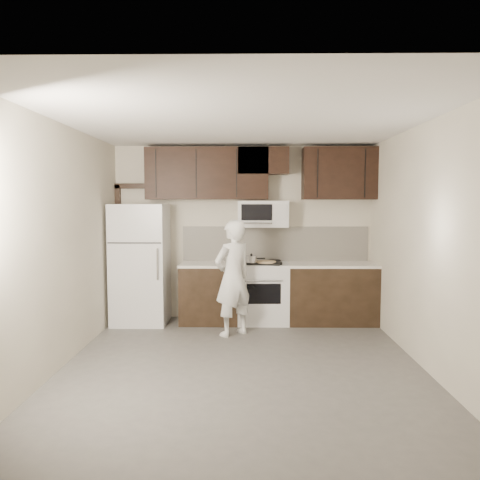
{
  "coord_description": "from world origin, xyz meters",
  "views": [
    {
      "loc": [
        0.05,
        -5.08,
        1.83
      ],
      "look_at": [
        -0.04,
        0.9,
        1.34
      ],
      "focal_mm": 35.0,
      "sensor_mm": 36.0,
      "label": 1
    }
  ],
  "objects_px": {
    "microwave": "(263,214)",
    "refrigerator": "(141,264)",
    "stove": "(263,292)",
    "person": "(233,278)"
  },
  "relations": [
    {
      "from": "microwave",
      "to": "refrigerator",
      "type": "bearing_deg",
      "value": -174.85
    },
    {
      "from": "stove",
      "to": "microwave",
      "type": "height_order",
      "value": "microwave"
    },
    {
      "from": "stove",
      "to": "microwave",
      "type": "bearing_deg",
      "value": 90.1
    },
    {
      "from": "microwave",
      "to": "person",
      "type": "xyz_separation_m",
      "value": [
        -0.44,
        -0.81,
        -0.85
      ]
    },
    {
      "from": "microwave",
      "to": "refrigerator",
      "type": "xyz_separation_m",
      "value": [
        -1.85,
        -0.17,
        -0.75
      ]
    },
    {
      "from": "refrigerator",
      "to": "person",
      "type": "distance_m",
      "value": 1.55
    },
    {
      "from": "refrigerator",
      "to": "person",
      "type": "xyz_separation_m",
      "value": [
        1.41,
        -0.64,
        -0.1
      ]
    },
    {
      "from": "person",
      "to": "microwave",
      "type": "bearing_deg",
      "value": -157.31
    },
    {
      "from": "microwave",
      "to": "stove",
      "type": "bearing_deg",
      "value": -89.9
    },
    {
      "from": "refrigerator",
      "to": "person",
      "type": "height_order",
      "value": "refrigerator"
    }
  ]
}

